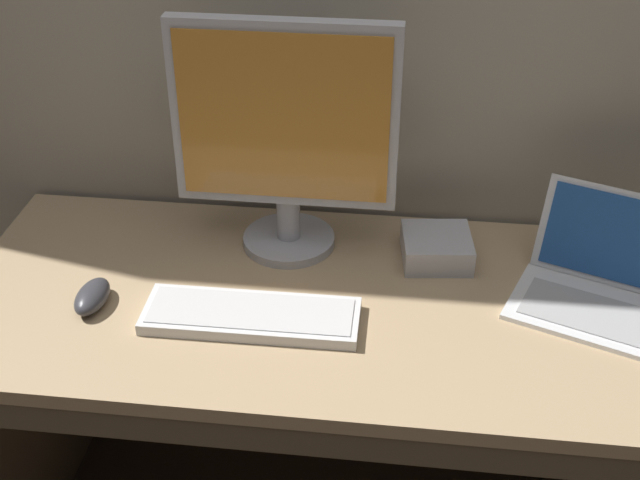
{
  "coord_description": "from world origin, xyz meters",
  "views": [
    {
      "loc": [
        0.1,
        -1.35,
        1.78
      ],
      "look_at": [
        -0.06,
        0.0,
        0.9
      ],
      "focal_mm": 47.16,
      "sensor_mm": 36.0,
      "label": 1
    }
  ],
  "objects": [
    {
      "name": "desk",
      "position": [
        0.0,
        -0.01,
        0.52
      ],
      "size": [
        1.6,
        0.67,
        0.76
      ],
      "color": "tan",
      "rests_on": "ground"
    },
    {
      "name": "laptop_white",
      "position": [
        0.49,
        0.07,
        0.81
      ],
      "size": [
        0.38,
        0.37,
        0.19
      ],
      "color": "white",
      "rests_on": "desk"
    },
    {
      "name": "external_monitor",
      "position": [
        -0.15,
        0.18,
        1.03
      ],
      "size": [
        0.46,
        0.2,
        0.51
      ],
      "color": "#B7B7BC",
      "rests_on": "desk"
    },
    {
      "name": "wired_keyboard",
      "position": [
        -0.18,
        -0.09,
        0.77
      ],
      "size": [
        0.42,
        0.14,
        0.03
      ],
      "color": "white",
      "rests_on": "desk"
    },
    {
      "name": "computer_mouse",
      "position": [
        -0.51,
        -0.08,
        0.78
      ],
      "size": [
        0.06,
        0.12,
        0.04
      ],
      "primitive_type": "ellipsoid",
      "rotation": [
        0.0,
        0.0,
        -0.03
      ],
      "color": "#38383D",
      "rests_on": "desk"
    },
    {
      "name": "external_drive_box",
      "position": [
        0.17,
        0.17,
        0.79
      ],
      "size": [
        0.16,
        0.16,
        0.06
      ],
      "primitive_type": "cube",
      "rotation": [
        0.0,
        0.0,
        0.11
      ],
      "color": "silver",
      "rests_on": "desk"
    }
  ]
}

